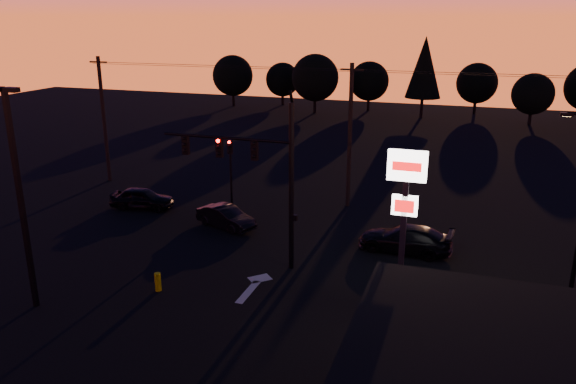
% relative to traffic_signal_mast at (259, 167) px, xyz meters
% --- Properties ---
extents(ground, '(120.00, 120.00, 0.00)m').
position_rel_traffic_signal_mast_xyz_m(ground, '(0.10, -3.99, -4.94)').
color(ground, black).
rests_on(ground, ground).
extents(lane_arrow, '(1.20, 3.10, 0.01)m').
position_rel_traffic_signal_mast_xyz_m(lane_arrow, '(0.60, -2.33, -4.93)').
color(lane_arrow, beige).
rests_on(lane_arrow, ground).
extents(traffic_signal_mast, '(6.79, 0.52, 8.58)m').
position_rel_traffic_signal_mast_xyz_m(traffic_signal_mast, '(0.00, 0.00, 0.00)').
color(traffic_signal_mast, black).
rests_on(traffic_signal_mast, ground).
extents(secondary_signal, '(0.30, 0.31, 4.35)m').
position_rel_traffic_signal_mast_xyz_m(secondary_signal, '(-4.90, 7.49, -2.07)').
color(secondary_signal, black).
rests_on(secondary_signal, ground).
extents(parking_lot_light, '(1.25, 0.30, 9.14)m').
position_rel_traffic_signal_mast_xyz_m(parking_lot_light, '(-7.40, -6.99, 0.33)').
color(parking_lot_light, black).
rests_on(parking_lot_light, ground).
extents(pylon_sign, '(1.50, 0.28, 6.80)m').
position_rel_traffic_signal_mast_xyz_m(pylon_sign, '(7.10, -2.49, -0.02)').
color(pylon_sign, black).
rests_on(pylon_sign, ground).
extents(utility_pole_0, '(1.40, 0.26, 9.00)m').
position_rel_traffic_signal_mast_xyz_m(utility_pole_0, '(-15.90, 10.01, -0.34)').
color(utility_pole_0, black).
rests_on(utility_pole_0, ground).
extents(utility_pole_1, '(1.40, 0.26, 9.00)m').
position_rel_traffic_signal_mast_xyz_m(utility_pole_1, '(2.10, 10.01, -0.34)').
color(utility_pole_1, black).
rests_on(utility_pole_1, ground).
extents(power_wires, '(36.00, 1.22, 0.07)m').
position_rel_traffic_signal_mast_xyz_m(power_wires, '(2.10, 10.01, 3.63)').
color(power_wires, black).
rests_on(power_wires, ground).
extents(bollard, '(0.28, 0.28, 0.84)m').
position_rel_traffic_signal_mast_xyz_m(bollard, '(-3.25, -4.14, -4.52)').
color(bollard, '#BAB900').
rests_on(bollard, ground).
extents(tree_0, '(5.36, 5.36, 6.74)m').
position_rel_traffic_signal_mast_xyz_m(tree_0, '(-21.90, 46.01, -0.88)').
color(tree_0, black).
rests_on(tree_0, ground).
extents(tree_1, '(4.54, 4.54, 5.71)m').
position_rel_traffic_signal_mast_xyz_m(tree_1, '(-15.90, 49.01, -1.50)').
color(tree_1, black).
rests_on(tree_1, ground).
extents(tree_2, '(5.77, 5.78, 7.26)m').
position_rel_traffic_signal_mast_xyz_m(tree_2, '(-9.90, 44.01, -0.57)').
color(tree_2, black).
rests_on(tree_2, ground).
extents(tree_3, '(4.95, 4.95, 6.22)m').
position_rel_traffic_signal_mast_xyz_m(tree_3, '(-3.90, 48.01, -1.19)').
color(tree_3, black).
rests_on(tree_3, ground).
extents(tree_4, '(4.18, 4.18, 9.50)m').
position_rel_traffic_signal_mast_xyz_m(tree_4, '(3.10, 45.01, 0.99)').
color(tree_4, black).
rests_on(tree_4, ground).
extents(tree_5, '(4.95, 4.95, 6.22)m').
position_rel_traffic_signal_mast_xyz_m(tree_5, '(9.10, 50.01, -1.19)').
color(tree_5, black).
rests_on(tree_5, ground).
extents(tree_6, '(4.54, 4.54, 5.71)m').
position_rel_traffic_signal_mast_xyz_m(tree_6, '(15.10, 44.01, -1.50)').
color(tree_6, black).
rests_on(tree_6, ground).
extents(car_left, '(4.16, 2.25, 1.34)m').
position_rel_traffic_signal_mast_xyz_m(car_left, '(-10.12, 5.35, -4.27)').
color(car_left, black).
rests_on(car_left, ground).
extents(car_mid, '(3.98, 2.57, 1.24)m').
position_rel_traffic_signal_mast_xyz_m(car_mid, '(-3.69, 4.01, -4.32)').
color(car_mid, black).
rests_on(car_mid, ground).
extents(car_right, '(4.90, 2.25, 1.39)m').
position_rel_traffic_signal_mast_xyz_m(car_right, '(6.54, 3.77, -4.24)').
color(car_right, black).
rests_on(car_right, ground).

